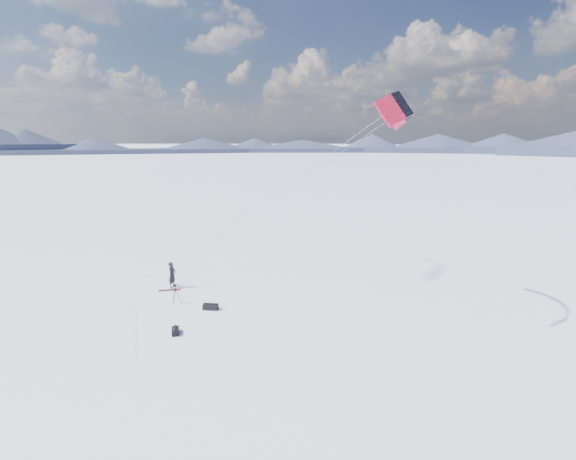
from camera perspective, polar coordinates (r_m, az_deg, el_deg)
The scene contains 9 objects.
ground at distance 28.74m, azimuth -16.86°, elevation -9.16°, with size 1800.00×1800.00×0.00m, color white.
horizon_hills at distance 27.71m, azimuth -17.30°, elevation -2.60°, with size 704.84×706.81×8.47m.
snow_tracks at distance 30.19m, azimuth -19.37°, elevation -8.28°, with size 13.93×9.84×0.01m.
snowkiter at distance 30.86m, azimuth -15.47°, elevation -7.58°, with size 0.68×0.45×1.87m, color black.
snowboard at distance 30.35m, azimuth -15.90°, elevation -7.90°, with size 1.48×0.28×0.04m, color maroon.
tripod at distance 27.63m, azimuth -15.15°, elevation -8.07°, with size 0.66×0.61×1.30m.
gear_bag_a at distance 26.49m, azimuth -10.55°, elevation -10.27°, with size 1.00×0.75×0.41m.
gear_bag_b at distance 23.87m, azimuth -15.15°, elevation -13.18°, with size 0.82×0.83×0.36m.
power_kite at distance 24.49m, azimuth 14.69°, elevation 15.57°, with size 15.71×6.36×11.43m.
Camera 1 is at (19.78, -18.16, 10.25)m, focal length 26.00 mm.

